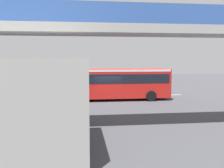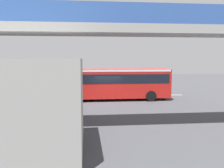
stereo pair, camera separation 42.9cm
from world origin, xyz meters
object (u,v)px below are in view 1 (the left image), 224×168
object	(u,v)px
pedestrian	(98,87)
parked_van	(37,100)
bicycle_blue	(13,106)
city_bus	(113,81)
traffic_sign	(163,78)

from	to	relation	value
pedestrian	parked_van	bearing A→B (deg)	62.85
bicycle_blue	pedestrian	bearing A→B (deg)	-133.01
pedestrian	bicycle_blue	bearing A→B (deg)	46.99
city_bus	parked_van	xyz separation A→B (m)	(6.35, 6.37, -0.70)
traffic_sign	city_bus	bearing A→B (deg)	30.60
city_bus	bicycle_blue	world-z (taller)	city_bus
parked_van	pedestrian	world-z (taller)	parked_van
parked_van	pedestrian	distance (m)	11.15
pedestrian	traffic_sign	bearing A→B (deg)	-177.42
city_bus	bicycle_blue	distance (m)	9.73
parked_van	pedestrian	bearing A→B (deg)	-117.15
traffic_sign	parked_van	bearing A→B (deg)	38.43
bicycle_blue	pedestrian	distance (m)	10.76
parked_van	traffic_sign	bearing A→B (deg)	-141.57
pedestrian	traffic_sign	world-z (taller)	traffic_sign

